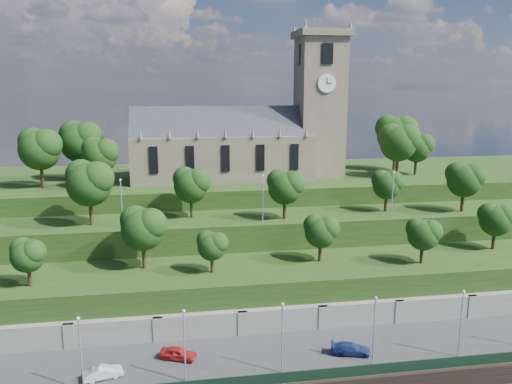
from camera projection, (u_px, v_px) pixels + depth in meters
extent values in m
cube|color=#2D2D30|center=(293.00, 362.00, 56.24)|extent=(160.00, 12.00, 2.00)
cube|color=black|center=(305.00, 376.00, 50.69)|extent=(160.00, 0.10, 1.20)
cube|color=slate|center=(282.00, 325.00, 61.73)|extent=(160.00, 2.00, 5.00)
cube|color=slate|center=(70.00, 344.00, 57.11)|extent=(1.20, 0.60, 5.00)
cube|color=slate|center=(158.00, 337.00, 58.65)|extent=(1.20, 0.60, 5.00)
cube|color=slate|center=(243.00, 331.00, 60.19)|extent=(1.20, 0.60, 5.00)
cube|color=slate|center=(323.00, 325.00, 61.73)|extent=(1.20, 0.60, 5.00)
cube|color=slate|center=(399.00, 319.00, 63.27)|extent=(1.20, 0.60, 5.00)
cube|color=slate|center=(471.00, 314.00, 64.81)|extent=(1.20, 0.60, 5.00)
cube|color=#1D3411|center=(273.00, 294.00, 67.22)|extent=(160.00, 12.00, 8.00)
cube|color=#1D3411|center=(259.00, 254.00, 77.43)|extent=(160.00, 10.00, 12.00)
cube|color=#1D3411|center=(242.00, 212.00, 97.41)|extent=(160.00, 32.00, 15.00)
cube|color=brown|center=(222.00, 156.00, 90.56)|extent=(32.00, 12.00, 8.00)
cube|color=#262A2F|center=(222.00, 134.00, 89.73)|extent=(32.00, 10.18, 10.18)
cone|color=brown|center=(140.00, 134.00, 81.59)|extent=(0.70, 0.70, 1.80)
cone|color=brown|center=(169.00, 133.00, 82.31)|extent=(0.70, 0.70, 1.80)
cone|color=brown|center=(197.00, 133.00, 83.03)|extent=(0.70, 0.70, 1.80)
cone|color=brown|center=(225.00, 132.00, 83.75)|extent=(0.70, 0.70, 1.80)
cone|color=brown|center=(253.00, 132.00, 84.47)|extent=(0.70, 0.70, 1.80)
cone|color=brown|center=(280.00, 132.00, 85.19)|extent=(0.70, 0.70, 1.80)
cone|color=brown|center=(306.00, 131.00, 85.91)|extent=(0.70, 0.70, 1.80)
cube|color=black|center=(154.00, 160.00, 82.73)|extent=(1.40, 0.25, 4.50)
cube|color=black|center=(190.00, 159.00, 83.66)|extent=(1.40, 0.25, 4.50)
cube|color=black|center=(226.00, 158.00, 84.58)|extent=(1.40, 0.25, 4.50)
cube|color=black|center=(260.00, 158.00, 85.51)|extent=(1.40, 0.25, 4.50)
cube|color=black|center=(295.00, 157.00, 86.43)|extent=(1.40, 0.25, 4.50)
cube|color=brown|center=(319.00, 108.00, 91.58)|extent=(8.00, 8.00, 25.00)
cube|color=brown|center=(321.00, 34.00, 88.87)|extent=(9.20, 9.20, 1.20)
cone|color=brown|center=(305.00, 24.00, 84.14)|extent=(0.80, 0.80, 1.60)
cone|color=brown|center=(294.00, 29.00, 91.87)|extent=(0.80, 0.80, 1.60)
cone|color=brown|center=(351.00, 25.00, 85.38)|extent=(0.80, 0.80, 1.60)
cone|color=brown|center=(336.00, 30.00, 93.11)|extent=(0.80, 0.80, 1.60)
cube|color=black|center=(327.00, 54.00, 85.67)|extent=(2.00, 0.25, 3.50)
cube|color=black|center=(315.00, 56.00, 93.56)|extent=(2.00, 0.25, 3.50)
cube|color=black|center=(299.00, 55.00, 88.99)|extent=(0.25, 2.00, 3.50)
cube|color=black|center=(343.00, 55.00, 90.24)|extent=(0.25, 2.00, 3.50)
cylinder|color=white|center=(327.00, 83.00, 86.67)|extent=(3.20, 0.30, 3.20)
cylinder|color=white|center=(342.00, 83.00, 91.28)|extent=(0.30, 3.20, 3.20)
cube|color=black|center=(327.00, 80.00, 86.39)|extent=(0.12, 0.05, 1.10)
cube|color=black|center=(329.00, 83.00, 86.56)|extent=(0.80, 0.05, 0.12)
cylinder|color=black|center=(30.00, 276.00, 59.57)|extent=(0.47, 0.47, 2.56)
sphere|color=black|center=(28.00, 256.00, 59.06)|extent=(3.98, 3.98, 3.98)
sphere|color=black|center=(33.00, 252.00, 58.67)|extent=(2.99, 2.99, 2.99)
sphere|color=black|center=(22.00, 249.00, 59.27)|extent=(2.79, 2.79, 2.79)
cylinder|color=black|center=(144.00, 255.00, 65.36)|extent=(0.52, 0.52, 3.59)
sphere|color=black|center=(143.00, 229.00, 64.64)|extent=(5.58, 5.58, 5.58)
sphere|color=black|center=(151.00, 224.00, 64.10)|extent=(4.19, 4.19, 4.19)
sphere|color=black|center=(135.00, 220.00, 64.93)|extent=(3.91, 3.91, 3.91)
cylinder|color=black|center=(212.00, 264.00, 63.93)|extent=(0.47, 0.47, 2.38)
sphere|color=black|center=(212.00, 246.00, 63.45)|extent=(3.69, 3.69, 3.69)
sphere|color=black|center=(218.00, 243.00, 63.09)|extent=(2.77, 2.77, 2.77)
sphere|color=black|center=(206.00, 240.00, 63.65)|extent=(2.59, 2.59, 2.59)
cylinder|color=black|center=(320.00, 251.00, 68.11)|extent=(0.48, 0.48, 2.79)
sphere|color=black|center=(321.00, 232.00, 67.55)|extent=(4.34, 4.34, 4.34)
sphere|color=black|center=(328.00, 228.00, 67.13)|extent=(3.26, 3.26, 3.26)
sphere|color=black|center=(314.00, 225.00, 67.78)|extent=(3.04, 3.04, 3.04)
cylinder|color=black|center=(422.00, 254.00, 67.27)|extent=(0.48, 0.48, 2.68)
sphere|color=black|center=(423.00, 235.00, 66.74)|extent=(4.17, 4.17, 4.17)
sphere|color=black|center=(431.00, 231.00, 66.34)|extent=(3.13, 3.13, 3.13)
sphere|color=black|center=(417.00, 228.00, 66.96)|extent=(2.92, 2.92, 2.92)
cylinder|color=black|center=(494.00, 239.00, 73.16)|extent=(0.49, 0.49, 2.95)
sphere|color=black|center=(496.00, 221.00, 72.58)|extent=(4.58, 4.58, 4.58)
sphere|color=black|center=(504.00, 216.00, 72.13)|extent=(3.44, 3.44, 3.44)
sphere|color=black|center=(489.00, 214.00, 72.82)|extent=(3.21, 3.21, 3.21)
cylinder|color=black|center=(91.00, 211.00, 71.03)|extent=(0.54, 0.54, 4.06)
sphere|color=black|center=(89.00, 184.00, 70.22)|extent=(6.31, 6.31, 6.31)
sphere|color=black|center=(97.00, 178.00, 69.61)|extent=(4.73, 4.73, 4.73)
sphere|color=black|center=(81.00, 175.00, 70.55)|extent=(4.42, 4.42, 4.42)
cylinder|color=black|center=(192.00, 207.00, 75.24)|extent=(0.51, 0.51, 3.32)
sphere|color=black|center=(191.00, 186.00, 74.58)|extent=(5.17, 5.17, 5.17)
sphere|color=black|center=(198.00, 181.00, 74.08)|extent=(3.87, 3.87, 3.87)
sphere|color=black|center=(185.00, 179.00, 74.85)|extent=(3.62, 3.62, 3.62)
cylinder|color=black|center=(285.00, 208.00, 74.47)|extent=(0.50, 0.50, 3.21)
sphere|color=black|center=(285.00, 188.00, 73.83)|extent=(4.99, 4.99, 4.99)
sphere|color=black|center=(292.00, 184.00, 73.34)|extent=(3.74, 3.74, 3.74)
sphere|color=black|center=(278.00, 181.00, 74.09)|extent=(3.49, 3.49, 3.49)
cylinder|color=black|center=(386.00, 203.00, 79.04)|extent=(0.49, 0.49, 2.84)
sphere|color=black|center=(387.00, 186.00, 78.47)|extent=(4.42, 4.42, 4.42)
sphere|color=black|center=(394.00, 182.00, 78.04)|extent=(3.32, 3.32, 3.32)
sphere|color=black|center=(381.00, 180.00, 78.70)|extent=(3.10, 3.10, 3.10)
cylinder|color=black|center=(462.00, 201.00, 78.88)|extent=(0.51, 0.51, 3.40)
sphere|color=black|center=(464.00, 181.00, 78.20)|extent=(5.28, 5.28, 5.28)
sphere|color=black|center=(473.00, 176.00, 77.69)|extent=(3.96, 3.96, 3.96)
sphere|color=black|center=(457.00, 173.00, 78.48)|extent=(3.70, 3.70, 3.70)
cylinder|color=black|center=(42.00, 175.00, 82.41)|extent=(0.55, 0.55, 4.27)
sphere|color=black|center=(40.00, 150.00, 81.55)|extent=(6.64, 6.64, 6.64)
sphere|color=black|center=(47.00, 144.00, 80.91)|extent=(4.98, 4.98, 4.98)
sphere|color=black|center=(33.00, 142.00, 81.90)|extent=(4.65, 4.65, 4.65)
cylinder|color=black|center=(82.00, 167.00, 89.00)|extent=(0.56, 0.56, 4.59)
sphere|color=black|center=(81.00, 143.00, 88.09)|extent=(7.15, 7.15, 7.15)
sphere|color=black|center=(88.00, 137.00, 87.40)|extent=(5.36, 5.36, 5.36)
sphere|color=black|center=(74.00, 134.00, 88.46)|extent=(5.00, 5.00, 5.00)
cylinder|color=black|center=(101.00, 177.00, 82.04)|extent=(0.52, 0.52, 3.63)
sphere|color=black|center=(100.00, 156.00, 81.31)|extent=(5.64, 5.64, 5.64)
sphere|color=black|center=(106.00, 151.00, 80.77)|extent=(4.23, 4.23, 4.23)
sphere|color=black|center=(94.00, 149.00, 81.61)|extent=(3.95, 3.95, 3.95)
cylinder|color=black|center=(397.00, 166.00, 92.00)|extent=(0.55, 0.55, 4.27)
sphere|color=black|center=(398.00, 143.00, 91.15)|extent=(6.64, 6.64, 6.64)
sphere|color=black|center=(407.00, 138.00, 90.50)|extent=(4.98, 4.98, 4.98)
sphere|color=black|center=(391.00, 136.00, 91.50)|extent=(4.65, 4.65, 4.65)
cylinder|color=black|center=(394.00, 158.00, 100.16)|extent=(0.57, 0.57, 4.73)
sphere|color=black|center=(396.00, 135.00, 99.21)|extent=(7.35, 7.35, 7.35)
sphere|color=black|center=(405.00, 130.00, 98.50)|extent=(5.51, 5.51, 5.51)
sphere|color=black|center=(388.00, 128.00, 99.60)|extent=(5.15, 5.15, 5.15)
cylinder|color=black|center=(415.00, 166.00, 94.73)|extent=(0.51, 0.51, 3.46)
sphere|color=black|center=(417.00, 148.00, 94.04)|extent=(5.39, 5.39, 5.39)
sphere|color=black|center=(424.00, 144.00, 93.52)|extent=(4.04, 4.04, 4.04)
sphere|color=black|center=(411.00, 142.00, 94.32)|extent=(3.77, 3.77, 3.77)
cylinder|color=#B2B2B7|center=(81.00, 355.00, 48.48)|extent=(0.16, 0.16, 7.56)
sphere|color=silver|center=(78.00, 318.00, 47.68)|extent=(0.36, 0.36, 0.36)
cylinder|color=#B2B2B7|center=(185.00, 347.00, 50.02)|extent=(0.16, 0.16, 7.56)
sphere|color=silver|center=(184.00, 311.00, 49.22)|extent=(0.36, 0.36, 0.36)
cylinder|color=#B2B2B7|center=(282.00, 339.00, 51.56)|extent=(0.16, 0.16, 7.56)
sphere|color=silver|center=(283.00, 304.00, 50.76)|extent=(0.36, 0.36, 0.36)
cylinder|color=#B2B2B7|center=(374.00, 332.00, 53.10)|extent=(0.16, 0.16, 7.56)
sphere|color=silver|center=(376.00, 298.00, 52.30)|extent=(0.36, 0.36, 0.36)
cylinder|color=#B2B2B7|center=(461.00, 325.00, 54.64)|extent=(0.16, 0.16, 7.56)
sphere|color=silver|center=(464.00, 292.00, 53.84)|extent=(0.36, 0.36, 0.36)
cylinder|color=#B2B2B7|center=(122.00, 204.00, 69.53)|extent=(0.16, 0.16, 6.66)
sphere|color=silver|center=(120.00, 180.00, 68.82)|extent=(0.36, 0.36, 0.36)
cylinder|color=#B2B2B7|center=(263.00, 199.00, 72.61)|extent=(0.16, 0.16, 6.66)
sphere|color=silver|center=(263.00, 176.00, 71.90)|extent=(0.36, 0.36, 0.36)
cylinder|color=#B2B2B7|center=(392.00, 195.00, 75.69)|extent=(0.16, 0.16, 6.66)
sphere|color=silver|center=(394.00, 172.00, 74.98)|extent=(0.36, 0.36, 0.36)
imported|color=#A31B1B|center=(178.00, 353.00, 54.80)|extent=(4.35, 3.02, 1.37)
imported|color=#B8B9BD|center=(103.00, 372.00, 51.20)|extent=(4.15, 2.30, 1.30)
imported|color=navy|center=(351.00, 349.00, 55.83)|extent=(4.74, 2.90, 1.28)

